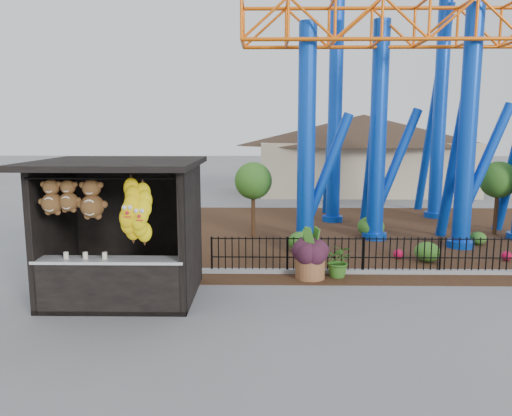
{
  "coord_description": "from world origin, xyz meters",
  "views": [
    {
      "loc": [
        0.18,
        -9.76,
        3.81
      ],
      "look_at": [
        -0.01,
        1.5,
        2.0
      ],
      "focal_mm": 35.0,
      "sensor_mm": 36.0,
      "label": 1
    }
  ],
  "objects_px": {
    "potted_plant": "(339,261)",
    "roller_coaster": "(407,51)",
    "terracotta_planter": "(310,267)",
    "prize_booth": "(120,233)"
  },
  "relations": [
    {
      "from": "roller_coaster",
      "to": "potted_plant",
      "type": "relative_size",
      "value": 12.41
    },
    {
      "from": "potted_plant",
      "to": "roller_coaster",
      "type": "bearing_deg",
      "value": 85.13
    },
    {
      "from": "terracotta_planter",
      "to": "prize_booth",
      "type": "bearing_deg",
      "value": -159.11
    },
    {
      "from": "roller_coaster",
      "to": "terracotta_planter",
      "type": "bearing_deg",
      "value": -123.63
    },
    {
      "from": "terracotta_planter",
      "to": "potted_plant",
      "type": "distance_m",
      "value": 0.78
    },
    {
      "from": "potted_plant",
      "to": "prize_booth",
      "type": "bearing_deg",
      "value": -137.11
    },
    {
      "from": "prize_booth",
      "to": "roller_coaster",
      "type": "xyz_separation_m",
      "value": [
        8.12,
        7.31,
        4.91
      ]
    },
    {
      "from": "prize_booth",
      "to": "potted_plant",
      "type": "height_order",
      "value": "prize_booth"
    },
    {
      "from": "prize_booth",
      "to": "roller_coaster",
      "type": "relative_size",
      "value": 0.32
    },
    {
      "from": "roller_coaster",
      "to": "potted_plant",
      "type": "distance_m",
      "value": 8.69
    }
  ]
}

